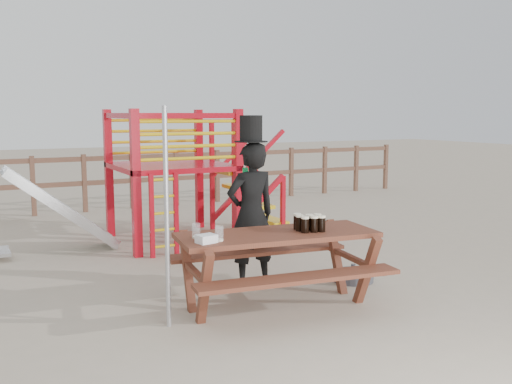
# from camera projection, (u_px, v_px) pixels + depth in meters

# --- Properties ---
(ground) EXTENTS (60.00, 60.00, 0.00)m
(ground) POSITION_uv_depth(u_px,v_px,m) (270.00, 309.00, 5.96)
(ground) COLOR tan
(ground) RESTS_ON ground
(back_fence) EXTENTS (15.09, 0.09, 1.20)m
(back_fence) POSITION_uv_depth(u_px,v_px,m) (109.00, 176.00, 12.00)
(back_fence) COLOR brown
(back_fence) RESTS_ON ground
(playground_fort) EXTENTS (4.71, 1.84, 2.10)m
(playground_fort) POSITION_uv_depth(u_px,v_px,m) (167.00, 175.00, 9.01)
(playground_fort) COLOR #B10B19
(playground_fort) RESTS_ON ground
(picnic_table) EXTENTS (2.24, 1.68, 0.80)m
(picnic_table) POSITION_uv_depth(u_px,v_px,m) (277.00, 260.00, 5.97)
(picnic_table) COLOR brown
(picnic_table) RESTS_ON ground
(man_with_hat) EXTENTS (0.64, 0.43, 2.01)m
(man_with_hat) POSITION_uv_depth(u_px,v_px,m) (251.00, 211.00, 6.67)
(man_with_hat) COLOR black
(man_with_hat) RESTS_ON ground
(metal_pole) EXTENTS (0.05, 0.05, 2.10)m
(metal_pole) POSITION_uv_depth(u_px,v_px,m) (167.00, 219.00, 5.34)
(metal_pole) COLOR #B2B2B7
(metal_pole) RESTS_ON ground
(parasol_base) EXTENTS (0.50, 0.50, 0.21)m
(parasol_base) POSITION_uv_depth(u_px,v_px,m) (353.00, 276.00, 6.96)
(parasol_base) COLOR #38383D
(parasol_base) RESTS_ON ground
(paper_bag) EXTENTS (0.20, 0.17, 0.08)m
(paper_bag) POSITION_uv_depth(u_px,v_px,m) (206.00, 239.00, 5.45)
(paper_bag) COLOR white
(paper_bag) RESTS_ON picnic_table
(stout_pints) EXTENTS (0.29, 0.31, 0.17)m
(stout_pints) POSITION_uv_depth(u_px,v_px,m) (309.00, 223.00, 6.00)
(stout_pints) COLOR black
(stout_pints) RESTS_ON picnic_table
(empty_glasses) EXTENTS (0.23, 0.31, 0.15)m
(empty_glasses) POSITION_uv_depth(u_px,v_px,m) (208.00, 233.00, 5.59)
(empty_glasses) COLOR silver
(empty_glasses) RESTS_ON picnic_table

